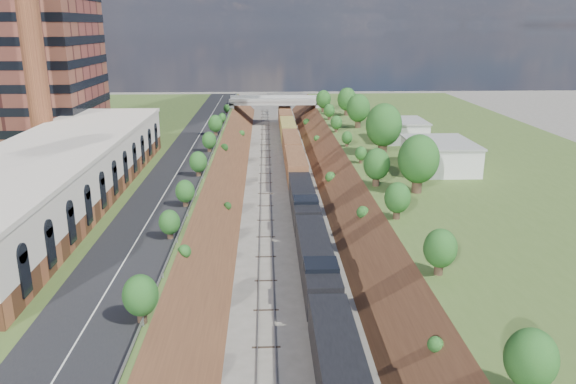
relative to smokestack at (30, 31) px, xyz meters
name	(u,v)px	position (x,y,z in m)	size (l,w,h in m)	color
platform_left	(77,175)	(3.00, 4.00, -22.50)	(44.00, 180.00, 5.00)	#465E26
platform_right	(479,171)	(69.00, 4.00, -22.50)	(44.00, 180.00, 5.00)	#465E26
embankment_left	(214,189)	(25.00, 4.00, -25.00)	(7.07, 180.00, 7.07)	brown
embankment_right	(347,187)	(47.00, 4.00, -25.00)	(7.07, 180.00, 7.07)	brown
rail_left_track	(265,188)	(33.40, 4.00, -24.91)	(1.58, 180.00, 0.18)	gray
rail_right_track	(297,187)	(38.60, 4.00, -24.91)	(1.58, 180.00, 0.18)	gray
road	(185,159)	(20.50, 4.00, -19.95)	(8.00, 180.00, 0.10)	black
guardrail	(211,156)	(24.60, 3.80, -19.45)	(0.10, 171.00, 0.70)	#99999E
commercial_building	(56,174)	(8.00, -18.00, -16.49)	(14.30, 62.30, 7.00)	brown
smokestack	(30,31)	(0.00, 0.00, 0.00)	(3.20, 3.20, 40.00)	brown
overpass	(275,106)	(36.00, 66.00, -20.08)	(24.50, 8.30, 7.40)	gray
white_building_near	(439,156)	(59.50, -4.00, -18.00)	(9.00, 12.00, 4.00)	silver
white_building_far	(402,131)	(59.00, 18.00, -18.20)	(8.00, 10.00, 3.60)	silver
tree_right_large	(419,159)	(53.00, -16.00, -15.62)	(5.25, 5.25, 7.61)	#473323
tree_left_crest	(166,237)	(24.20, -36.00, -17.96)	(2.45, 2.45, 3.55)	#473323
freight_train	(297,170)	(38.60, 5.23, -22.31)	(3.24, 129.94, 4.78)	black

